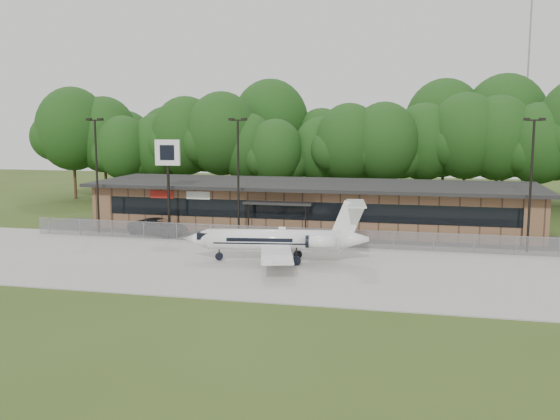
% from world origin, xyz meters
% --- Properties ---
extents(ground, '(160.00, 160.00, 0.00)m').
position_xyz_m(ground, '(0.00, 0.00, 0.00)').
color(ground, '#324418').
rests_on(ground, ground).
extents(apron, '(64.00, 18.00, 0.08)m').
position_xyz_m(apron, '(0.00, 8.00, 0.04)').
color(apron, '#9E9B93').
rests_on(apron, ground).
extents(parking_lot, '(50.00, 9.00, 0.06)m').
position_xyz_m(parking_lot, '(0.00, 19.50, 0.03)').
color(parking_lot, '#383835').
rests_on(parking_lot, ground).
extents(terminal, '(41.00, 11.65, 4.30)m').
position_xyz_m(terminal, '(-0.00, 23.94, 2.18)').
color(terminal, brown).
rests_on(terminal, ground).
extents(fence, '(46.00, 0.04, 1.52)m').
position_xyz_m(fence, '(0.00, 15.00, 0.78)').
color(fence, gray).
rests_on(fence, ground).
extents(treeline, '(72.00, 12.00, 15.00)m').
position_xyz_m(treeline, '(0.00, 42.00, 7.50)').
color(treeline, '#163711').
rests_on(treeline, ground).
extents(radio_mast, '(0.20, 0.20, 25.00)m').
position_xyz_m(radio_mast, '(22.00, 48.00, 12.50)').
color(radio_mast, gray).
rests_on(radio_mast, ground).
extents(light_pole_left, '(1.55, 0.30, 10.23)m').
position_xyz_m(light_pole_left, '(-18.00, 16.50, 5.98)').
color(light_pole_left, black).
rests_on(light_pole_left, ground).
extents(light_pole_mid, '(1.55, 0.30, 10.23)m').
position_xyz_m(light_pole_mid, '(-5.00, 16.50, 5.98)').
color(light_pole_mid, black).
rests_on(light_pole_mid, ground).
extents(light_pole_right, '(1.55, 0.30, 10.23)m').
position_xyz_m(light_pole_right, '(18.00, 16.50, 5.98)').
color(light_pole_right, black).
rests_on(light_pole_right, ground).
extents(business_jet, '(13.29, 11.90, 4.47)m').
position_xyz_m(business_jet, '(0.35, 8.88, 1.60)').
color(business_jet, white).
rests_on(business_jet, ground).
extents(suv, '(5.89, 3.74, 1.51)m').
position_xyz_m(suv, '(-12.48, 16.94, 0.76)').
color(suv, '#27282A').
rests_on(suv, ground).
extents(pole_sign, '(2.21, 0.36, 8.40)m').
position_xyz_m(pole_sign, '(-11.40, 16.79, 6.43)').
color(pole_sign, black).
rests_on(pole_sign, ground).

